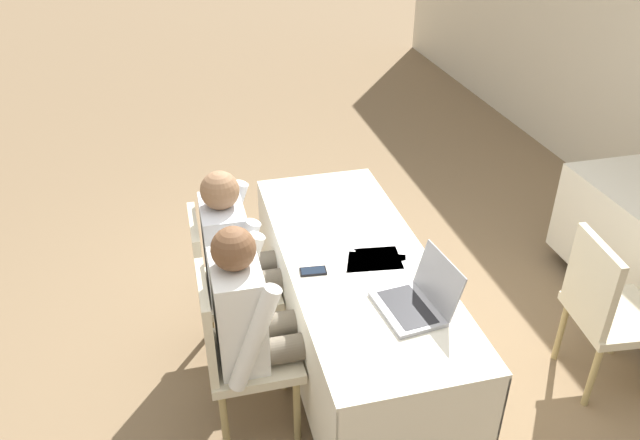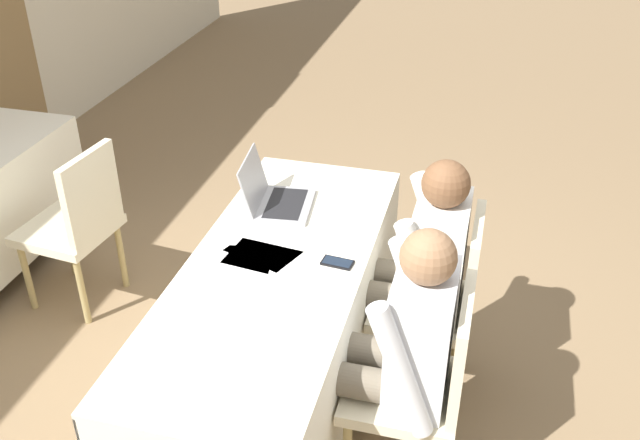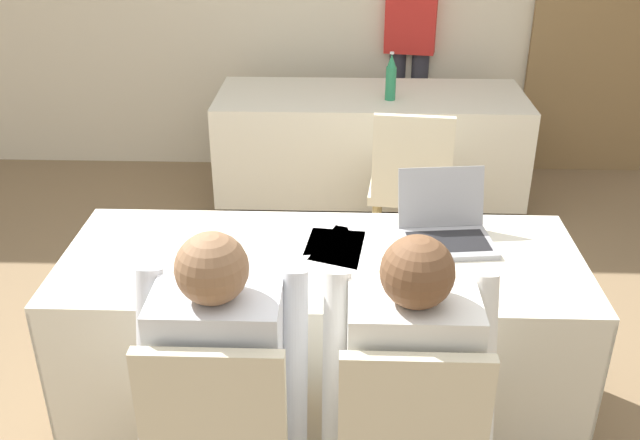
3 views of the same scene
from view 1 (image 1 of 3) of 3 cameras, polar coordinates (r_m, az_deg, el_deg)
ground_plane at (r=3.71m, az=2.99°, el=-12.85°), size 24.00×24.00×0.00m
conference_table_near at (r=3.34m, az=3.26°, el=-5.91°), size 1.91×0.74×0.74m
laptop at (r=2.90m, az=8.83°, el=-7.25°), size 0.37×0.34×0.25m
cell_phone at (r=3.12m, az=-0.63°, el=-4.69°), size 0.08×0.14×0.01m
paper_beside_laptop at (r=3.22m, az=4.75°, el=-3.59°), size 0.25×0.32×0.00m
paper_centre_table at (r=3.18m, az=5.20°, el=-4.09°), size 0.30×0.35×0.00m
paper_left_edge at (r=3.28m, az=6.16°, el=-2.93°), size 0.26×0.33×0.00m
chair_near_left at (r=3.49m, az=-8.81°, el=-5.55°), size 0.44×0.44×0.91m
chair_near_right at (r=3.07m, az=-7.65°, el=-11.48°), size 0.44×0.44×0.91m
chair_far_spare at (r=3.59m, az=24.73°, el=-7.27°), size 0.48×0.48×0.91m
person_checkered_shirt at (r=3.40m, az=-7.29°, el=-3.17°), size 0.50×0.52×1.17m
person_white_shirt at (r=2.97m, az=-5.86°, el=-8.94°), size 0.50×0.52×1.17m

